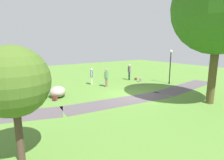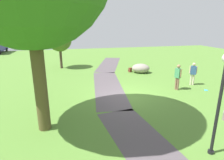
# 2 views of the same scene
# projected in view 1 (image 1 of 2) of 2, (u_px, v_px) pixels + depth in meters

# --- Properties ---
(ground_plane) EXTENTS (48.00, 48.00, 0.00)m
(ground_plane) POSITION_uv_depth(u_px,v_px,m) (133.00, 95.00, 14.46)
(ground_plane) COLOR #548031
(footpath_segment_near) EXTENTS (8.16, 2.79, 0.01)m
(footpath_segment_near) POSITION_uv_depth(u_px,v_px,m) (186.00, 87.00, 17.20)
(footpath_segment_near) COLOR #534A4F
(footpath_segment_near) RESTS_ON ground
(footpath_segment_mid) EXTENTS (8.18, 2.93, 0.01)m
(footpath_segment_mid) POSITION_uv_depth(u_px,v_px,m) (120.00, 102.00, 12.73)
(footpath_segment_mid) COLOR #534A4F
(footpath_segment_mid) RESTS_ON ground
(large_shade_tree) EXTENTS (5.92, 5.92, 9.21)m
(large_shade_tree) POSITION_uv_depth(u_px,v_px,m) (220.00, 7.00, 11.22)
(large_shade_tree) COLOR brown
(large_shade_tree) RESTS_ON ground
(young_tree_near_path) EXTENTS (2.30, 2.30, 3.97)m
(young_tree_near_path) POSITION_uv_depth(u_px,v_px,m) (14.00, 82.00, 5.71)
(young_tree_near_path) COLOR #49362B
(young_tree_near_path) RESTS_ON ground
(lamp_post) EXTENTS (0.28, 0.28, 3.42)m
(lamp_post) POSITION_uv_depth(u_px,v_px,m) (170.00, 63.00, 18.25)
(lamp_post) COLOR black
(lamp_post) RESTS_ON ground
(lawn_boulder) EXTENTS (1.73, 1.92, 0.83)m
(lawn_boulder) POSITION_uv_depth(u_px,v_px,m) (58.00, 92.00, 13.83)
(lawn_boulder) COLOR gray
(lawn_boulder) RESTS_ON ground
(woman_with_handbag) EXTENTS (0.35, 0.49, 1.80)m
(woman_with_handbag) POSITION_uv_depth(u_px,v_px,m) (129.00, 71.00, 20.24)
(woman_with_handbag) COLOR #162E29
(woman_with_handbag) RESTS_ON ground
(man_near_boulder) EXTENTS (0.50, 0.34, 1.72)m
(man_near_boulder) POSITION_uv_depth(u_px,v_px,m) (106.00, 76.00, 16.98)
(man_near_boulder) COLOR #805D49
(man_near_boulder) RESTS_ON ground
(passerby_on_path) EXTENTS (0.39, 0.46, 1.63)m
(passerby_on_path) POSITION_uv_depth(u_px,v_px,m) (92.00, 75.00, 17.93)
(passerby_on_path) COLOR beige
(passerby_on_path) RESTS_ON ground
(handbag_on_grass) EXTENTS (0.30, 0.33, 0.31)m
(handbag_on_grass) POSITION_uv_depth(u_px,v_px,m) (136.00, 79.00, 20.34)
(handbag_on_grass) COLOR brown
(handbag_on_grass) RESTS_ON ground
(backpack_by_boulder) EXTENTS (0.35, 0.34, 0.40)m
(backpack_by_boulder) POSITION_uv_depth(u_px,v_px,m) (55.00, 98.00, 12.92)
(backpack_by_boulder) COLOR brown
(backpack_by_boulder) RESTS_ON ground
(spare_backpack_on_lawn) EXTENTS (0.35, 0.35, 0.40)m
(spare_backpack_on_lawn) POSITION_uv_depth(u_px,v_px,m) (140.00, 80.00, 19.45)
(spare_backpack_on_lawn) COLOR gray
(spare_backpack_on_lawn) RESTS_ON ground
(frisbee_on_grass) EXTENTS (0.26, 0.26, 0.02)m
(frisbee_on_grass) POSITION_uv_depth(u_px,v_px,m) (102.00, 83.00, 18.98)
(frisbee_on_grass) COLOR #34ABD8
(frisbee_on_grass) RESTS_ON ground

